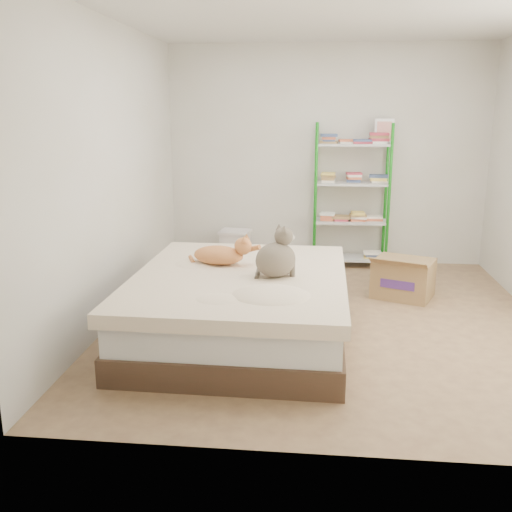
# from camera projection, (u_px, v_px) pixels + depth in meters

# --- Properties ---
(room) EXTENTS (3.81, 4.21, 2.61)m
(room) POSITION_uv_depth(u_px,v_px,m) (331.00, 175.00, 4.83)
(room) COLOR #A1845A
(room) RESTS_ON ground
(bed) EXTENTS (1.74, 2.16, 0.54)m
(bed) POSITION_uv_depth(u_px,v_px,m) (240.00, 305.00, 4.71)
(bed) COLOR #462E21
(bed) RESTS_ON ground
(orange_cat) EXTENTS (0.55, 0.34, 0.21)m
(orange_cat) POSITION_uv_depth(u_px,v_px,m) (218.00, 253.00, 4.90)
(orange_cat) COLOR #D18844
(orange_cat) RESTS_ON bed
(grey_cat) EXTENTS (0.46, 0.44, 0.41)m
(grey_cat) POSITION_uv_depth(u_px,v_px,m) (276.00, 252.00, 4.50)
(grey_cat) COLOR gray
(grey_cat) RESTS_ON bed
(shelf_unit) EXTENTS (0.90, 0.36, 1.74)m
(shelf_unit) POSITION_uv_depth(u_px,v_px,m) (352.00, 195.00, 6.72)
(shelf_unit) COLOR #19851B
(shelf_unit) RESTS_ON ground
(cardboard_box) EXTENTS (0.69, 0.70, 0.45)m
(cardboard_box) POSITION_uv_depth(u_px,v_px,m) (403.00, 278.00, 5.73)
(cardboard_box) COLOR olive
(cardboard_box) RESTS_ON ground
(white_bin) EXTENTS (0.40, 0.36, 0.41)m
(white_bin) POSITION_uv_depth(u_px,v_px,m) (235.00, 247.00, 6.99)
(white_bin) COLOR silver
(white_bin) RESTS_ON ground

